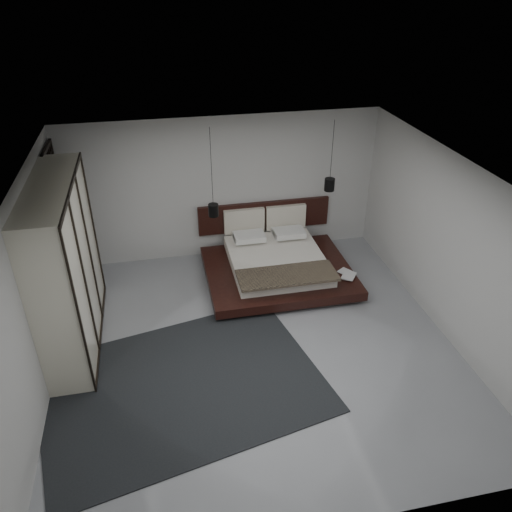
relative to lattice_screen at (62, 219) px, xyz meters
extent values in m
plane|color=#919499|center=(2.95, -2.45, -1.30)|extent=(6.00, 6.00, 0.00)
plane|color=white|center=(2.95, -2.45, 1.50)|extent=(6.00, 6.00, 0.00)
plane|color=#B6B6B4|center=(2.95, 0.55, 0.10)|extent=(6.00, 0.00, 6.00)
plane|color=#B6B6B4|center=(2.95, -5.45, 0.10)|extent=(6.00, 0.00, 6.00)
plane|color=#B6B6B4|center=(-0.05, -2.45, 0.10)|extent=(0.00, 6.00, 6.00)
plane|color=#B6B6B4|center=(5.95, -2.45, 0.10)|extent=(0.00, 6.00, 6.00)
cube|color=black|center=(0.00, 0.00, 0.00)|extent=(0.05, 0.90, 2.60)
cube|color=black|center=(3.73, -0.70, -1.26)|extent=(2.09, 1.71, 0.08)
cube|color=black|center=(3.73, -0.70, -1.14)|extent=(2.66, 2.18, 0.17)
cube|color=silver|center=(3.73, -0.58, -0.95)|extent=(1.71, 1.90, 0.21)
cube|color=black|center=(3.73, -1.32, -0.82)|extent=(1.73, 0.66, 0.05)
cube|color=white|center=(3.33, 0.15, -0.78)|extent=(0.59, 0.38, 0.11)
cube|color=white|center=(4.13, 0.15, -0.78)|extent=(0.59, 0.38, 0.11)
cube|color=white|center=(3.33, 0.02, -0.72)|extent=(0.59, 0.38, 0.11)
cube|color=white|center=(4.13, 0.02, -0.72)|extent=(0.59, 0.38, 0.11)
cube|color=black|center=(3.73, 0.51, -0.54)|extent=(2.66, 0.08, 0.60)
cube|color=beige|center=(3.30, 0.42, -0.57)|extent=(0.81, 0.10, 0.50)
cube|color=beige|center=(4.16, 0.42, -0.57)|extent=(0.81, 0.10, 0.50)
imported|color=#99724C|center=(4.82, -1.17, -1.04)|extent=(0.33, 0.35, 0.03)
imported|color=#99724C|center=(4.80, -1.20, -1.02)|extent=(0.36, 0.38, 0.02)
cylinder|color=black|center=(2.64, -0.13, 0.80)|extent=(0.01, 0.01, 1.40)
cylinder|color=black|center=(2.64, -0.13, -0.02)|extent=(0.19, 0.19, 0.23)
cylinder|color=#FFE0B2|center=(2.64, -0.13, -0.12)|extent=(0.14, 0.14, 0.01)
cylinder|color=black|center=(4.82, -0.13, 0.95)|extent=(0.01, 0.01, 1.09)
cylinder|color=black|center=(4.82, -0.13, 0.29)|extent=(0.19, 0.19, 0.23)
cylinder|color=#FFE0B2|center=(4.82, -0.13, 0.19)|extent=(0.14, 0.14, 0.01)
cube|color=silver|center=(0.25, -1.65, -0.01)|extent=(0.60, 2.59, 2.59)
cube|color=black|center=(0.56, -1.65, 1.26)|extent=(0.03, 2.59, 0.06)
cube|color=black|center=(0.56, -1.65, -1.27)|extent=(0.03, 2.59, 0.06)
cube|color=black|center=(0.56, -2.95, -0.01)|extent=(0.03, 0.05, 2.59)
cube|color=black|center=(0.56, -2.08, -0.01)|extent=(0.03, 0.05, 2.59)
cube|color=black|center=(0.56, -1.22, -0.01)|extent=(0.03, 0.05, 2.59)
cube|color=black|center=(0.56, -0.36, -0.01)|extent=(0.03, 0.05, 2.59)
cube|color=black|center=(1.75, -3.08, -1.29)|extent=(4.29, 3.45, 0.02)
camera|label=1|loc=(1.71, -8.31, 3.86)|focal=35.00mm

